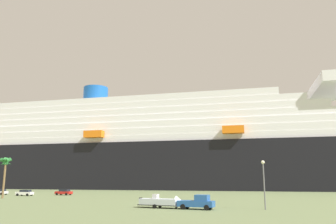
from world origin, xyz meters
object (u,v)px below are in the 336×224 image
(cruise_ship, at_px, (171,151))
(palm_tree, at_px, (6,165))
(pickup_truck, at_px, (198,202))
(small_boat_on_trailer, at_px, (163,202))
(parked_car_red_hatchback, at_px, (64,192))
(parked_car_white_van, at_px, (25,193))
(street_lamp, at_px, (264,177))

(cruise_ship, xyz_separation_m, palm_tree, (-19.03, -74.39, -8.46))
(pickup_truck, height_order, small_boat_on_trailer, pickup_truck)
(parked_car_red_hatchback, relative_size, parked_car_white_van, 1.03)
(parked_car_red_hatchback, bearing_deg, parked_car_white_van, -141.76)
(palm_tree, height_order, parked_car_red_hatchback, palm_tree)
(pickup_truck, height_order, parked_car_red_hatchback, pickup_truck)
(street_lamp, height_order, parked_car_red_hatchback, street_lamp)
(small_boat_on_trailer, xyz_separation_m, parked_car_red_hatchback, (-39.38, 30.21, -0.12))
(small_boat_on_trailer, bearing_deg, street_lamp, 7.93)
(parked_car_white_van, bearing_deg, pickup_truck, -24.79)
(palm_tree, bearing_deg, small_boat_on_trailer, -16.40)
(street_lamp, distance_m, parked_car_white_van, 66.72)
(parked_car_white_van, bearing_deg, street_lamp, -19.10)
(cruise_ship, height_order, small_boat_on_trailer, cruise_ship)
(cruise_ship, distance_m, parked_car_red_hatchback, 60.94)
(pickup_truck, bearing_deg, small_boat_on_trailer, 174.85)
(small_boat_on_trailer, bearing_deg, parked_car_white_van, 153.13)
(palm_tree, xyz_separation_m, street_lamp, (59.97, -10.87, -2.99))
(cruise_ship, distance_m, street_lamp, 95.27)
(parked_car_red_hatchback, xyz_separation_m, parked_car_white_van, (-7.92, -6.24, -0.00))
(cruise_ship, bearing_deg, small_boat_on_trailer, -73.86)
(pickup_truck, relative_size, palm_tree, 0.60)
(small_boat_on_trailer, xyz_separation_m, palm_tree, (-44.33, 13.05, 6.91))
(pickup_truck, height_order, parked_car_white_van, pickup_truck)
(palm_tree, bearing_deg, street_lamp, -10.28)
(small_boat_on_trailer, relative_size, street_lamp, 1.18)
(street_lamp, bearing_deg, parked_car_red_hatchback, 153.00)
(cruise_ship, bearing_deg, pickup_truck, -70.58)
(parked_car_red_hatchback, bearing_deg, cruise_ship, 76.18)
(palm_tree, bearing_deg, parked_car_red_hatchback, 73.90)
(parked_car_white_van, bearing_deg, parked_car_red_hatchback, 38.24)
(pickup_truck, xyz_separation_m, parked_car_red_hatchback, (-45.08, 30.72, -0.21))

